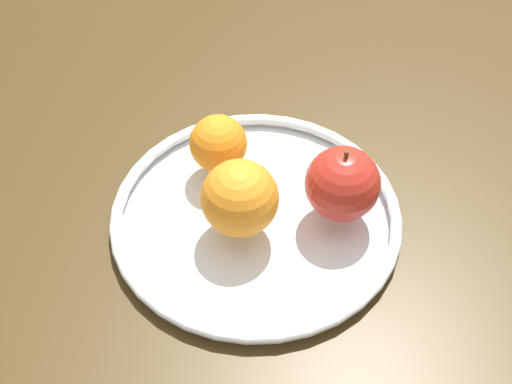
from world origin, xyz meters
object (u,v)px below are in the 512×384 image
orange_back_left (214,145)px  apple (343,184)px  fruit_bowl (256,217)px  orange_front_right (240,198)px

orange_back_left → apple: bearing=-55.6°
fruit_bowl → orange_front_right: 5.18cm
fruit_bowl → apple: size_ratio=3.57×
fruit_bowl → apple: (7.52, -3.94, 4.65)cm
apple → orange_front_right: size_ratio=1.09×
fruit_bowl → orange_front_right: bearing=-166.5°
apple → orange_back_left: (-8.01, 11.69, -0.72)cm
fruit_bowl → orange_front_right: size_ratio=3.88×
fruit_bowl → orange_back_left: 8.71cm
apple → orange_back_left: 14.19cm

